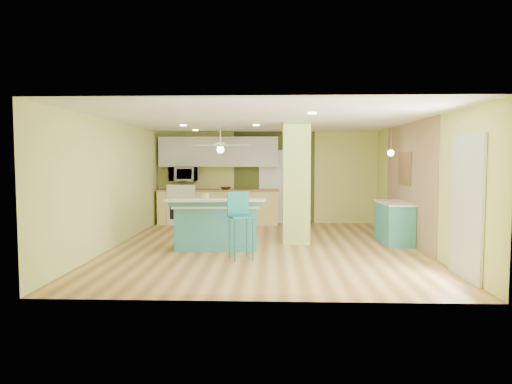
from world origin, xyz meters
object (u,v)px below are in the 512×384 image
peninsula (217,225)px  side_counter (394,222)px  canister (205,199)px  bar_stool (240,214)px  fruit_bowl (226,188)px

peninsula → side_counter: bearing=8.6°
peninsula → canister: 0.60m
bar_stool → canister: (-0.77, 1.10, 0.18)m
fruit_bowl → canister: 3.11m
peninsula → canister: (-0.25, 0.22, 0.50)m
bar_stool → canister: bearing=103.3°
peninsula → fruit_bowl: size_ratio=6.52×
bar_stool → fruit_bowl: size_ratio=4.05×
fruit_bowl → side_counter: bearing=-34.1°
peninsula → side_counter: (3.63, 0.76, -0.03)m
peninsula → canister: size_ratio=9.68×
side_counter → fruit_bowl: (-3.80, 2.57, 0.55)m
peninsula → bar_stool: bar_stool is taller
fruit_bowl → canister: size_ratio=1.49×
side_counter → bar_stool: bearing=-152.2°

